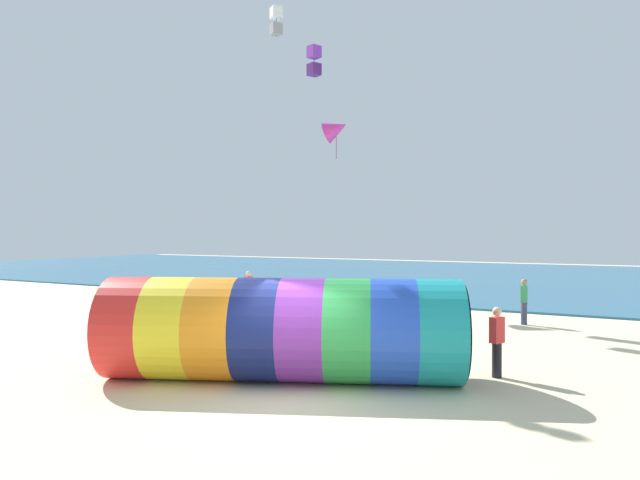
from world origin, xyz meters
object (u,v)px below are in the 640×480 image
(giant_inflatable_tube, at_px, (283,329))
(bystander_mid_beach, at_px, (524,301))
(bystander_near_water, at_px, (248,289))
(kite_purple_box, at_px, (314,61))
(kite_handler, at_px, (497,341))
(kite_magenta_delta, at_px, (336,129))
(kite_white_box, at_px, (276,21))
(bystander_far_left, at_px, (410,309))

(giant_inflatable_tube, bearing_deg, bystander_mid_beach, 71.19)
(bystander_near_water, bearing_deg, kite_purple_box, 70.74)
(kite_handler, bearing_deg, kite_magenta_delta, 131.51)
(kite_handler, bearing_deg, kite_purple_box, 134.72)
(giant_inflatable_tube, height_order, kite_white_box, kite_white_box)
(kite_white_box, height_order, bystander_mid_beach, kite_white_box)
(kite_handler, height_order, kite_white_box, kite_white_box)
(kite_white_box, distance_m, bystander_near_water, 13.99)
(bystander_mid_beach, bearing_deg, kite_magenta_delta, 164.72)
(giant_inflatable_tube, height_order, bystander_near_water, giant_inflatable_tube)
(kite_white_box, bearing_deg, giant_inflatable_tube, -57.17)
(kite_handler, xyz_separation_m, bystander_mid_beach, (-0.62, 8.86, 0.02))
(kite_white_box, bearing_deg, bystander_mid_beach, -7.70)
(kite_magenta_delta, bearing_deg, giant_inflatable_tube, -68.66)
(giant_inflatable_tube, bearing_deg, kite_handler, 31.16)
(kite_white_box, height_order, bystander_near_water, kite_white_box)
(bystander_mid_beach, bearing_deg, kite_purple_box, 165.72)
(kite_purple_box, xyz_separation_m, bystander_far_left, (7.52, -6.63, -11.75))
(kite_white_box, bearing_deg, kite_magenta_delta, 16.57)
(bystander_mid_beach, bearing_deg, kite_handler, -85.99)
(bystander_near_water, bearing_deg, bystander_mid_beach, 5.62)
(kite_handler, relative_size, bystander_far_left, 1.06)
(kite_handler, bearing_deg, bystander_far_left, 128.68)
(kite_magenta_delta, bearing_deg, bystander_near_water, -126.03)
(kite_magenta_delta, xyz_separation_m, bystander_near_water, (-2.77, -3.81, -7.99))
(kite_purple_box, bearing_deg, bystander_near_water, -109.26)
(giant_inflatable_tube, relative_size, kite_white_box, 5.86)
(kite_handler, bearing_deg, kite_white_box, 141.31)
(kite_magenta_delta, bearing_deg, bystander_mid_beach, -15.28)
(bystander_near_water, bearing_deg, bystander_far_left, -16.56)
(kite_handler, bearing_deg, bystander_mid_beach, 94.01)
(giant_inflatable_tube, height_order, bystander_mid_beach, giant_inflatable_tube)
(kite_handler, xyz_separation_m, bystander_far_left, (-4.00, 5.00, -0.06))
(kite_magenta_delta, bearing_deg, kite_handler, -48.49)
(kite_magenta_delta, height_order, kite_purple_box, kite_purple_box)
(giant_inflatable_tube, relative_size, bystander_near_water, 5.01)
(kite_handler, relative_size, kite_purple_box, 1.08)
(kite_purple_box, distance_m, bystander_near_water, 12.42)
(kite_magenta_delta, bearing_deg, kite_purple_box, 172.85)
(giant_inflatable_tube, bearing_deg, kite_purple_box, 115.72)
(bystander_near_water, height_order, bystander_far_left, bystander_near_water)
(giant_inflatable_tube, bearing_deg, kite_magenta_delta, 111.34)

